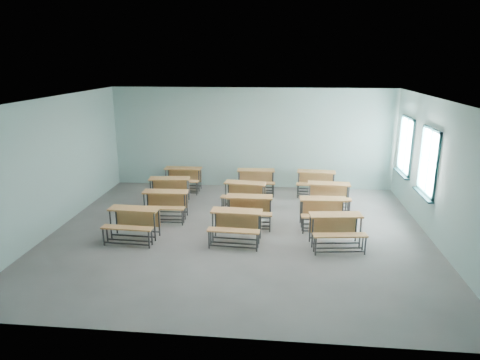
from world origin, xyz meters
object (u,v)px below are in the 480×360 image
object	(u,v)px
desk_unit_r3c1	(256,178)
desk_unit_r3c2	(316,179)
desk_unit_r1c1	(249,206)
desk_unit_r2c2	(329,192)
desk_unit_r1c0	(165,201)
desk_unit_r2c1	(245,191)
desk_unit_r2c0	(169,187)
desk_unit_r0c0	(133,219)
desk_unit_r1c2	(323,209)
desk_unit_r0c1	(236,222)
desk_unit_r3c0	(183,176)
desk_unit_r0c2	(336,226)

from	to	relation	value
desk_unit_r3c1	desk_unit_r3c2	bearing A→B (deg)	-3.53
desk_unit_r1c1	desk_unit_r2c2	xyz separation A→B (m)	(2.11, 1.38, 0.00)
desk_unit_r1c0	desk_unit_r2c1	world-z (taller)	same
desk_unit_r1c1	desk_unit_r2c1	world-z (taller)	same
desk_unit_r2c0	desk_unit_r2c2	size ratio (longest dim) A/B	1.04
desk_unit_r0c0	desk_unit_r1c2	size ratio (longest dim) A/B	0.99
desk_unit_r1c2	desk_unit_r2c1	xyz separation A→B (m)	(-2.07, 1.22, 0.00)
desk_unit_r1c0	desk_unit_r3c2	xyz separation A→B (m)	(4.08, 2.49, 0.00)
desk_unit_r0c1	desk_unit_r2c0	world-z (taller)	same
desk_unit_r2c2	desk_unit_r3c0	world-z (taller)	same
desk_unit_r1c1	desk_unit_r3c1	size ratio (longest dim) A/B	0.97
desk_unit_r1c1	desk_unit_r2c0	bearing A→B (deg)	147.91
desk_unit_r0c0	desk_unit_r2c2	xyz separation A→B (m)	(4.72, 2.54, 0.00)
desk_unit_r1c2	desk_unit_r2c2	world-z (taller)	same
desk_unit_r1c1	desk_unit_r2c0	distance (m)	2.85
desk_unit_r2c2	desk_unit_r3c0	bearing A→B (deg)	165.80
desk_unit_r1c1	desk_unit_r1c2	size ratio (longest dim) A/B	0.98
desk_unit_r1c0	desk_unit_r1c1	xyz separation A→B (m)	(2.23, -0.20, 0.00)
desk_unit_r2c0	desk_unit_r2c1	size ratio (longest dim) A/B	0.99
desk_unit_r0c0	desk_unit_r0c2	distance (m)	4.63
desk_unit_r2c0	desk_unit_r0c1	bearing A→B (deg)	-54.95
desk_unit_r3c0	desk_unit_r0c1	bearing A→B (deg)	-60.50
desk_unit_r0c1	desk_unit_r1c1	size ratio (longest dim) A/B	1.02
desk_unit_r2c2	desk_unit_r3c0	xyz separation A→B (m)	(-4.44, 1.31, 0.00)
desk_unit_r0c0	desk_unit_r1c1	bearing A→B (deg)	26.76
desk_unit_r1c1	desk_unit_r2c1	xyz separation A→B (m)	(-0.23, 1.23, 0.00)
desk_unit_r1c2	desk_unit_r3c0	size ratio (longest dim) A/B	1.03
desk_unit_r0c2	desk_unit_r1c2	distance (m)	1.14
desk_unit_r0c2	desk_unit_r3c0	size ratio (longest dim) A/B	1.07
desk_unit_r1c0	desk_unit_r2c0	world-z (taller)	same
desk_unit_r0c1	desk_unit_r1c0	distance (m)	2.38
desk_unit_r2c0	desk_unit_r3c0	xyz separation A→B (m)	(0.11, 1.22, 0.00)
desk_unit_r0c0	desk_unit_r2c2	world-z (taller)	same
desk_unit_r1c1	desk_unit_r3c0	xyz separation A→B (m)	(-2.33, 2.69, 0.00)
desk_unit_r2c2	desk_unit_r3c1	distance (m)	2.49
desk_unit_r0c1	desk_unit_r3c1	world-z (taller)	same
desk_unit_r1c0	desk_unit_r3c0	world-z (taller)	same
desk_unit_r2c2	desk_unit_r3c2	bearing A→B (deg)	103.50
desk_unit_r0c2	desk_unit_r1c1	xyz separation A→B (m)	(-2.03, 1.11, 0.00)
desk_unit_r0c1	desk_unit_r3c0	bearing A→B (deg)	122.13
desk_unit_r0c1	desk_unit_r0c2	distance (m)	2.25
desk_unit_r1c1	desk_unit_r3c2	distance (m)	3.27
desk_unit_r2c0	desk_unit_r0c2	bearing A→B (deg)	-36.02
desk_unit_r1c2	desk_unit_r3c1	size ratio (longest dim) A/B	1.00
desk_unit_r1c1	desk_unit_r3c0	world-z (taller)	same
desk_unit_r0c1	desk_unit_r1c2	xyz separation A→B (m)	(2.06, 1.09, 0.00)
desk_unit_r3c0	desk_unit_r1c1	bearing A→B (deg)	-48.85
desk_unit_r1c2	desk_unit_r3c1	distance (m)	3.25
desk_unit_r3c0	desk_unit_r2c1	bearing A→B (deg)	-34.47
desk_unit_r0c1	desk_unit_r1c2	world-z (taller)	same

